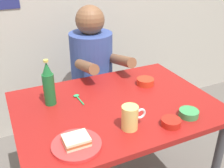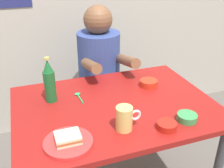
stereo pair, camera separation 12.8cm
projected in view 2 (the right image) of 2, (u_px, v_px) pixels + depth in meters
The scene contains 11 objects.
dining_table at pixel (115, 118), 1.50m from camera, with size 1.10×0.80×0.74m.
stool at pixel (100, 105), 2.20m from camera, with size 0.34×0.34×0.45m.
person_seated at pixel (99, 59), 2.00m from camera, with size 0.33×0.56×0.72m.
plate_orange at pixel (68, 142), 1.15m from camera, with size 0.22×0.22×0.01m, color red.
sandwich at pixel (68, 138), 1.14m from camera, with size 0.11×0.09×0.04m.
beer_mug at pixel (125, 118), 1.23m from camera, with size 0.13×0.08×0.12m.
beer_bottle at pixel (49, 82), 1.44m from camera, with size 0.06×0.06×0.26m.
sauce_bowl_chili at pixel (149, 83), 1.65m from camera, with size 0.11×0.11×0.04m.
dip_bowl_green at pixel (187, 117), 1.31m from camera, with size 0.10×0.10×0.03m.
sambal_bowl_red at pixel (167, 125), 1.25m from camera, with size 0.10×0.10×0.03m.
spoon at pixel (79, 96), 1.53m from camera, with size 0.04×0.12×0.01m.
Camera 2 is at (-0.43, -1.18, 1.49)m, focal length 42.14 mm.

